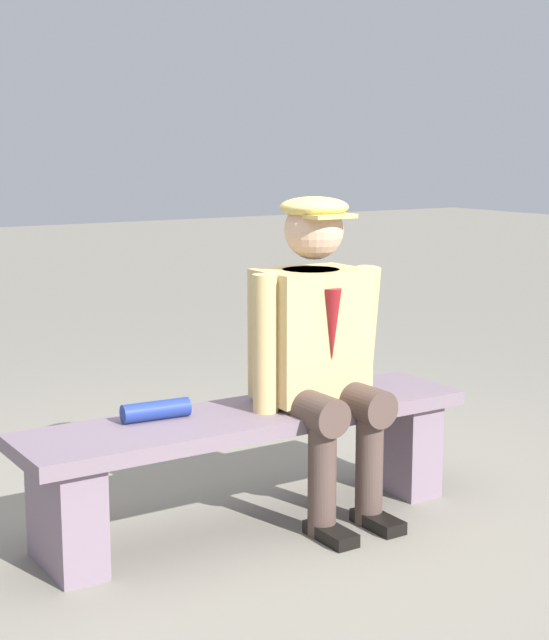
{
  "coord_description": "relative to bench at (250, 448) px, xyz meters",
  "views": [
    {
      "loc": [
        1.91,
        3.16,
        1.48
      ],
      "look_at": [
        -0.11,
        0.0,
        0.81
      ],
      "focal_mm": 54.96,
      "sensor_mm": 36.0,
      "label": 1
    }
  ],
  "objects": [
    {
      "name": "ground_plane",
      "position": [
        0.0,
        0.0,
        -0.31
      ],
      "size": [
        30.0,
        30.0,
        0.0
      ],
      "primitive_type": "plane",
      "color": "gray"
    },
    {
      "name": "seated_man",
      "position": [
        -0.29,
        0.05,
        0.4
      ],
      "size": [
        0.58,
        0.57,
        1.29
      ],
      "color": "#D4B671",
      "rests_on": "ground"
    },
    {
      "name": "bench",
      "position": [
        0.0,
        0.0,
        0.0
      ],
      "size": [
        1.85,
        0.44,
        0.46
      ],
      "color": "slate",
      "rests_on": "ground"
    },
    {
      "name": "rolled_magazine",
      "position": [
        0.36,
        -0.09,
        0.19
      ],
      "size": [
        0.27,
        0.09,
        0.07
      ],
      "primitive_type": "cylinder",
      "rotation": [
        0.0,
        1.57,
        -0.09
      ],
      "color": "navy",
      "rests_on": "bench"
    }
  ]
}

